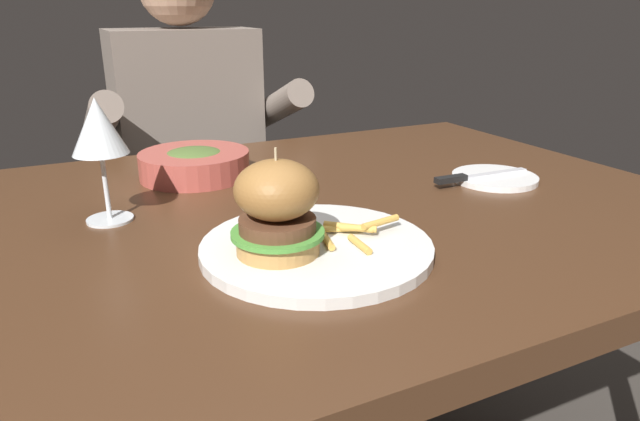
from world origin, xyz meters
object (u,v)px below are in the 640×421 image
(main_plate, at_px, (316,248))
(burger_sandwich, at_px, (277,208))
(soup_bowl, at_px, (195,163))
(diner_person, at_px, (193,188))
(table_knife, at_px, (473,176))
(wine_glass, at_px, (98,130))
(bread_plate, at_px, (495,178))

(main_plate, distance_m, burger_sandwich, 0.08)
(main_plate, xyz_separation_m, soup_bowl, (-0.05, 0.40, 0.02))
(burger_sandwich, height_order, diner_person, diner_person)
(burger_sandwich, relative_size, table_knife, 0.67)
(table_knife, bearing_deg, burger_sandwich, -160.71)
(table_knife, relative_size, soup_bowl, 0.98)
(main_plate, distance_m, table_knife, 0.40)
(diner_person, bearing_deg, main_plate, -93.79)
(burger_sandwich, height_order, table_knife, burger_sandwich)
(table_knife, distance_m, soup_bowl, 0.50)
(wine_glass, xyz_separation_m, bread_plate, (0.64, -0.09, -0.13))
(wine_glass, bearing_deg, burger_sandwich, -55.85)
(diner_person, bearing_deg, soup_bowl, -102.43)
(table_knife, bearing_deg, diner_person, 112.84)
(main_plate, bearing_deg, bread_plate, 18.65)
(diner_person, bearing_deg, burger_sandwich, -97.18)
(bread_plate, height_order, table_knife, table_knife)
(main_plate, xyz_separation_m, diner_person, (0.06, 0.89, -0.18))
(main_plate, distance_m, bread_plate, 0.45)
(main_plate, relative_size, wine_glass, 1.65)
(main_plate, relative_size, table_knife, 1.51)
(burger_sandwich, height_order, soup_bowl, burger_sandwich)
(bread_plate, height_order, diner_person, diner_person)
(main_plate, xyz_separation_m, burger_sandwich, (-0.05, -0.01, 0.06))
(wine_glass, relative_size, diner_person, 0.15)
(diner_person, bearing_deg, table_knife, -67.16)
(soup_bowl, height_order, diner_person, diner_person)
(wine_glass, relative_size, bread_plate, 1.19)
(bread_plate, xyz_separation_m, diner_person, (-0.36, 0.75, -0.18))
(main_plate, distance_m, diner_person, 0.91)
(soup_bowl, bearing_deg, main_plate, -83.14)
(burger_sandwich, xyz_separation_m, diner_person, (0.11, 0.90, -0.25))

